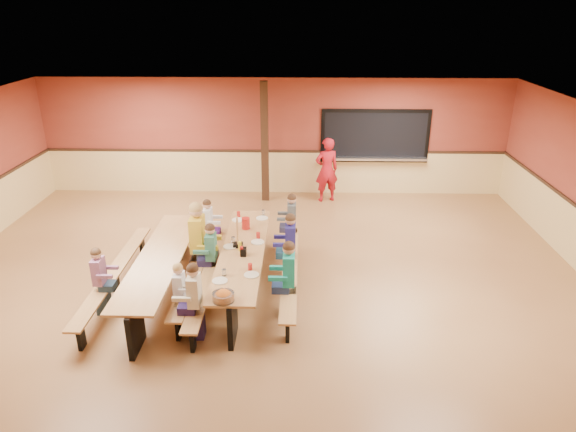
{
  "coord_description": "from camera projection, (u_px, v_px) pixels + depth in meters",
  "views": [
    {
      "loc": [
        0.7,
        -8.01,
        4.73
      ],
      "look_at": [
        0.48,
        0.54,
        1.15
      ],
      "focal_mm": 32.0,
      "sensor_mm": 36.0,
      "label": 1
    }
  ],
  "objects": [
    {
      "name": "ground",
      "position": [
        261.0,
        286.0,
        9.23
      ],
      "size": [
        12.0,
        12.0,
        0.0
      ],
      "primitive_type": "plane",
      "color": "brown",
      "rests_on": "ground"
    },
    {
      "name": "room_envelope",
      "position": [
        260.0,
        252.0,
        8.96
      ],
      "size": [
        12.04,
        10.04,
        3.02
      ],
      "color": "brown",
      "rests_on": "ground"
    },
    {
      "name": "kitchen_pass_through",
      "position": [
        375.0,
        138.0,
        13.17
      ],
      "size": [
        2.78,
        0.28,
        1.38
      ],
      "color": "black",
      "rests_on": "ground"
    },
    {
      "name": "structural_post",
      "position": [
        265.0,
        143.0,
        12.71
      ],
      "size": [
        0.18,
        0.18,
        3.0
      ],
      "primitive_type": "cube",
      "color": "black",
      "rests_on": "ground"
    },
    {
      "name": "cafeteria_table_main",
      "position": [
        243.0,
        261.0,
        9.02
      ],
      "size": [
        1.91,
        3.7,
        0.74
      ],
      "color": "#AD7A44",
      "rests_on": "ground"
    },
    {
      "name": "cafeteria_table_second",
      "position": [
        161.0,
        267.0,
        8.8
      ],
      "size": [
        1.91,
        3.7,
        0.74
      ],
      "color": "#AD7A44",
      "rests_on": "ground"
    },
    {
      "name": "seated_child_white_left",
      "position": [
        180.0,
        297.0,
        7.84
      ],
      "size": [
        0.33,
        0.27,
        1.12
      ],
      "primitive_type": null,
      "color": "silver",
      "rests_on": "ground"
    },
    {
      "name": "seated_adult_yellow",
      "position": [
        198.0,
        243.0,
        9.16
      ],
      "size": [
        0.51,
        0.41,
        1.49
      ],
      "primitive_type": null,
      "color": "gold",
      "rests_on": "ground"
    },
    {
      "name": "seated_child_grey_left",
      "position": [
        208.0,
        228.0,
        10.18
      ],
      "size": [
        0.35,
        0.29,
        1.17
      ],
      "primitive_type": null,
      "color": "silver",
      "rests_on": "ground"
    },
    {
      "name": "seated_child_teal_right",
      "position": [
        289.0,
        280.0,
        8.16
      ],
      "size": [
        0.41,
        0.33,
        1.29
      ],
      "primitive_type": null,
      "color": "teal",
      "rests_on": "ground"
    },
    {
      "name": "seated_child_navy_right",
      "position": [
        290.0,
        247.0,
        9.26
      ],
      "size": [
        0.4,
        0.32,
        1.26
      ],
      "primitive_type": null,
      "color": "navy",
      "rests_on": "ground"
    },
    {
      "name": "seated_child_char_right",
      "position": [
        292.0,
        223.0,
        10.33
      ],
      "size": [
        0.37,
        0.31,
        1.22
      ],
      "primitive_type": null,
      "color": "#4A5054",
      "rests_on": "ground"
    },
    {
      "name": "seated_child_purple_sec",
      "position": [
        100.0,
        282.0,
        8.23
      ],
      "size": [
        0.35,
        0.28,
        1.16
      ],
      "primitive_type": null,
      "color": "#8B577C",
      "rests_on": "ground"
    },
    {
      "name": "seated_child_green_sec",
      "position": [
        212.0,
        256.0,
        9.0
      ],
      "size": [
        0.37,
        0.3,
        1.21
      ],
      "primitive_type": null,
      "color": "#36765D",
      "rests_on": "ground"
    },
    {
      "name": "seated_child_tan_sec",
      "position": [
        195.0,
        302.0,
        7.61
      ],
      "size": [
        0.38,
        0.31,
        1.23
      ],
      "primitive_type": null,
      "color": "beige",
      "rests_on": "ground"
    },
    {
      "name": "standing_woman",
      "position": [
        327.0,
        170.0,
        12.9
      ],
      "size": [
        0.69,
        0.55,
        1.65
      ],
      "primitive_type": "imported",
      "rotation": [
        0.0,
        0.0,
        3.42
      ],
      "color": "#A6131D",
      "rests_on": "ground"
    },
    {
      "name": "punch_pitcher",
      "position": [
        246.0,
        223.0,
        9.72
      ],
      "size": [
        0.16,
        0.16,
        0.22
      ],
      "primitive_type": "cylinder",
      "color": "red",
      "rests_on": "cafeteria_table_main"
    },
    {
      "name": "chip_bowl",
      "position": [
        223.0,
        296.0,
        7.39
      ],
      "size": [
        0.32,
        0.32,
        0.15
      ],
      "primitive_type": null,
      "color": "orange",
      "rests_on": "cafeteria_table_main"
    },
    {
      "name": "napkin_dispenser",
      "position": [
        243.0,
        252.0,
        8.71
      ],
      "size": [
        0.1,
        0.14,
        0.13
      ],
      "primitive_type": "cube",
      "color": "black",
      "rests_on": "cafeteria_table_main"
    },
    {
      "name": "condiment_mustard",
      "position": [
        240.0,
        246.0,
        8.87
      ],
      "size": [
        0.06,
        0.06,
        0.17
      ],
      "primitive_type": "cylinder",
      "color": "yellow",
      "rests_on": "cafeteria_table_main"
    },
    {
      "name": "condiment_ketchup",
      "position": [
        241.0,
        251.0,
        8.69
      ],
      "size": [
        0.06,
        0.06,
        0.17
      ],
      "primitive_type": "cylinder",
      "color": "#B2140F",
      "rests_on": "cafeteria_table_main"
    },
    {
      "name": "table_paddle",
      "position": [
        238.0,
        239.0,
        9.0
      ],
      "size": [
        0.16,
        0.16,
        0.56
      ],
      "color": "black",
      "rests_on": "cafeteria_table_main"
    },
    {
      "name": "place_settings",
      "position": [
        243.0,
        247.0,
        8.91
      ],
      "size": [
        0.65,
        3.3,
        0.11
      ],
      "primitive_type": null,
      "color": "beige",
      "rests_on": "cafeteria_table_main"
    }
  ]
}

